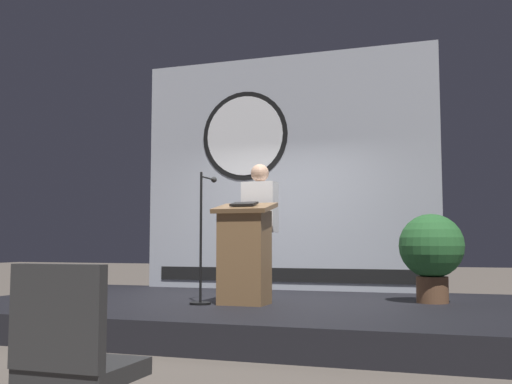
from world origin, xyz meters
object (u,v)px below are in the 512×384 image
object	(u,v)px
podium	(245,254)
speaker_person	(260,230)
audience_chair_left	(74,355)
microphone_stand	(203,257)
potted_plant	(431,250)

from	to	relation	value
podium	speaker_person	world-z (taller)	speaker_person
audience_chair_left	speaker_person	bearing A→B (deg)	98.54
podium	microphone_stand	bearing A→B (deg)	-168.07
potted_plant	audience_chair_left	distance (m)	5.19
podium	audience_chair_left	xyz separation A→B (m)	(0.72, -4.15, -0.37)
speaker_person	audience_chair_left	distance (m)	4.73
microphone_stand	audience_chair_left	xyz separation A→B (m)	(1.19, -4.05, -0.33)
podium	potted_plant	xyz separation A→B (m)	(1.98, 0.86, 0.04)
potted_plant	audience_chair_left	bearing A→B (deg)	-104.10
speaker_person	audience_chair_left	world-z (taller)	speaker_person
podium	potted_plant	size ratio (longest dim) A/B	1.13
speaker_person	microphone_stand	distance (m)	0.82
microphone_stand	audience_chair_left	distance (m)	4.24
speaker_person	microphone_stand	size ratio (longest dim) A/B	1.10
microphone_stand	podium	bearing A→B (deg)	11.93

